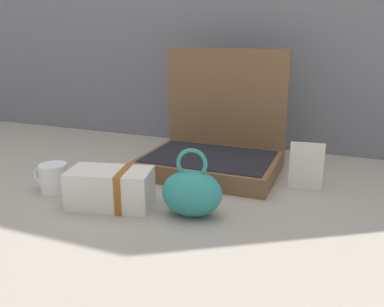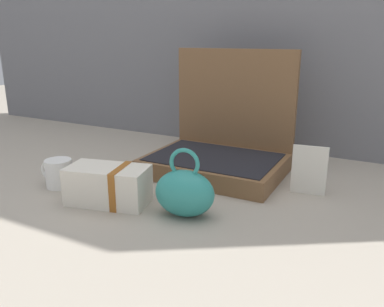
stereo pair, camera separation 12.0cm
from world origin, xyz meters
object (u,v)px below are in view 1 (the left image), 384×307
cream_toiletry_bag (112,188)px  coffee_mug (53,178)px  open_suitcase (214,145)px  teal_pouch_handbag (192,192)px  info_card_left (306,166)px

cream_toiletry_bag → coffee_mug: (-0.23, 0.03, -0.01)m
open_suitcase → cream_toiletry_bag: 0.46m
open_suitcase → coffee_mug: 0.56m
open_suitcase → cream_toiletry_bag: open_suitcase is taller
open_suitcase → coffee_mug: open_suitcase is taller
teal_pouch_handbag → cream_toiletry_bag: 0.24m
teal_pouch_handbag → coffee_mug: size_ratio=1.58×
teal_pouch_handbag → cream_toiletry_bag: bearing=-173.7°
open_suitcase → info_card_left: bearing=-14.5°
teal_pouch_handbag → coffee_mug: teal_pouch_handbag is taller
open_suitcase → cream_toiletry_bag: (-0.17, -0.42, -0.04)m
open_suitcase → coffee_mug: size_ratio=3.84×
cream_toiletry_bag → coffee_mug: bearing=173.5°
teal_pouch_handbag → coffee_mug: (-0.47, 0.00, -0.02)m
teal_pouch_handbag → coffee_mug: 0.47m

